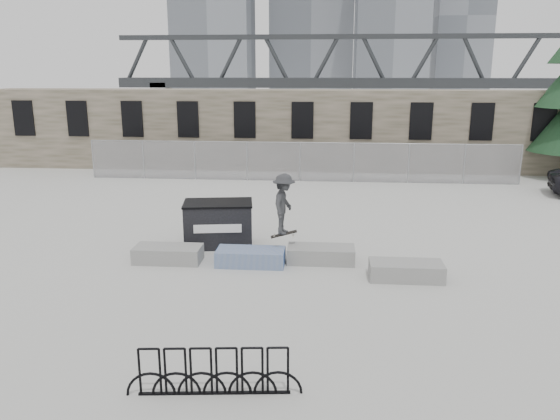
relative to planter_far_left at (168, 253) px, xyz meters
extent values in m
plane|color=#B9B8B3|center=(3.33, 0.06, -0.26)|extent=(120.00, 120.00, 0.00)
cube|color=brown|center=(3.33, 16.31, 1.99)|extent=(36.00, 2.50, 4.50)
cube|color=black|center=(-12.67, 15.04, 2.64)|extent=(1.20, 0.12, 2.00)
cube|color=black|center=(-9.47, 15.04, 2.64)|extent=(1.20, 0.12, 2.00)
cube|color=black|center=(-6.27, 15.04, 2.64)|extent=(1.20, 0.12, 2.00)
cube|color=black|center=(-3.07, 15.04, 2.64)|extent=(1.20, 0.12, 2.00)
cube|color=black|center=(0.13, 15.04, 2.64)|extent=(1.20, 0.12, 2.00)
cube|color=black|center=(3.33, 15.04, 2.64)|extent=(1.20, 0.12, 2.00)
cube|color=black|center=(6.53, 15.04, 2.64)|extent=(1.20, 0.12, 2.00)
cube|color=black|center=(9.73, 15.04, 2.64)|extent=(1.20, 0.12, 2.00)
cube|color=black|center=(12.93, 15.04, 2.64)|extent=(1.20, 0.12, 2.00)
cube|color=black|center=(16.13, 15.04, 2.64)|extent=(1.20, 0.12, 2.00)
cylinder|color=gray|center=(-7.67, 12.56, 0.74)|extent=(0.06, 0.06, 2.00)
cylinder|color=gray|center=(-4.92, 12.56, 0.74)|extent=(0.06, 0.06, 2.00)
cylinder|color=gray|center=(-2.17, 12.56, 0.74)|extent=(0.06, 0.06, 2.00)
cylinder|color=gray|center=(0.58, 12.56, 0.74)|extent=(0.06, 0.06, 2.00)
cylinder|color=gray|center=(3.33, 12.56, 0.74)|extent=(0.06, 0.06, 2.00)
cylinder|color=gray|center=(6.08, 12.56, 0.74)|extent=(0.06, 0.06, 2.00)
cylinder|color=gray|center=(8.83, 12.56, 0.74)|extent=(0.06, 0.06, 2.00)
cylinder|color=gray|center=(11.58, 12.56, 0.74)|extent=(0.06, 0.06, 2.00)
cylinder|color=gray|center=(14.33, 12.56, 0.74)|extent=(0.06, 0.06, 2.00)
cube|color=#99999E|center=(3.33, 12.56, 0.74)|extent=(22.00, 0.02, 2.00)
cylinder|color=gray|center=(3.33, 12.56, 1.74)|extent=(22.00, 0.04, 0.04)
cube|color=gray|center=(0.00, 0.00, -0.02)|extent=(2.00, 0.90, 0.48)
cube|color=#2D471E|center=(0.00, 0.00, 0.16)|extent=(1.76, 0.66, 0.10)
cube|color=#34559C|center=(2.51, -0.07, -0.02)|extent=(2.00, 0.90, 0.48)
cube|color=#2D471E|center=(2.51, -0.07, 0.16)|extent=(1.76, 0.66, 0.10)
cube|color=gray|center=(4.57, 0.36, -0.02)|extent=(2.00, 0.90, 0.48)
cube|color=#2D471E|center=(4.57, 0.36, 0.16)|extent=(1.76, 0.66, 0.10)
cube|color=gray|center=(6.93, -0.82, -0.02)|extent=(2.00, 0.90, 0.48)
cube|color=#2D471E|center=(6.93, -0.82, 0.16)|extent=(1.76, 0.66, 0.10)
cube|color=black|center=(1.21, 1.71, 0.44)|extent=(2.33, 1.61, 1.40)
cube|color=black|center=(1.21, 1.71, 1.16)|extent=(2.39, 1.67, 0.06)
cube|color=white|center=(1.31, 1.05, 0.49)|extent=(1.49, 0.25, 0.27)
cube|color=black|center=(2.78, -6.71, -0.24)|extent=(2.69, 0.34, 0.04)
torus|color=black|center=(1.66, -6.83, 0.19)|extent=(0.89, 0.14, 0.89)
torus|color=black|center=(2.11, -6.78, 0.19)|extent=(0.89, 0.14, 0.89)
torus|color=black|center=(2.55, -6.73, 0.19)|extent=(0.89, 0.14, 0.89)
torus|color=black|center=(3.00, -6.69, 0.19)|extent=(0.89, 0.14, 0.89)
torus|color=black|center=(3.45, -6.64, 0.19)|extent=(0.89, 0.14, 0.89)
torus|color=black|center=(3.90, -6.59, 0.19)|extent=(0.89, 0.14, 0.89)
cube|color=slate|center=(15.33, 85.06, 16.74)|extent=(12.00, 12.00, 34.00)
cube|color=slate|center=(29.33, 95.06, 14.74)|extent=(10.00, 10.00, 30.00)
cube|color=#2D3033|center=(13.33, 55.06, 3.74)|extent=(70.00, 3.00, 1.20)
cube|color=#2D3033|center=(13.33, 55.06, 9.24)|extent=(70.00, 0.60, 0.60)
cube|color=gray|center=(-16.67, 55.06, 1.74)|extent=(2.00, 3.00, 4.00)
imported|color=#2E2F31|center=(3.45, 0.45, 1.49)|extent=(0.88, 1.27, 1.81)
cube|color=black|center=(3.45, 0.45, 0.55)|extent=(0.81, 0.31, 0.21)
cylinder|color=beige|center=(3.17, 0.38, 0.50)|extent=(0.06, 0.03, 0.06)
cylinder|color=beige|center=(3.17, 0.52, 0.50)|extent=(0.06, 0.03, 0.06)
cylinder|color=beige|center=(3.73, 0.38, 0.50)|extent=(0.06, 0.03, 0.06)
cylinder|color=beige|center=(3.73, 0.52, 0.50)|extent=(0.06, 0.03, 0.06)
camera|label=1|loc=(4.66, -15.16, 5.34)|focal=35.00mm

